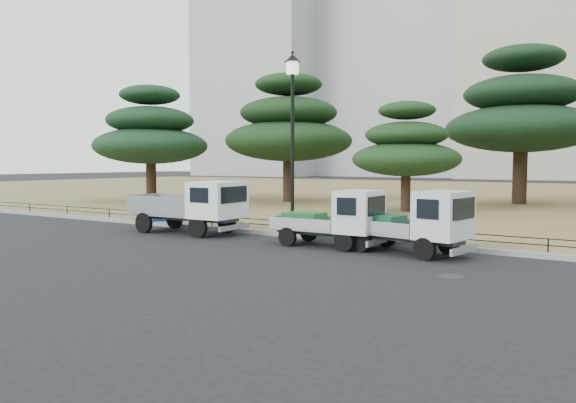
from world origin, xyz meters
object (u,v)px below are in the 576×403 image
Objects in this scene: truck_large at (192,204)px; truck_kei_front at (335,219)px; truck_kei_rear at (415,222)px; tarp_pile at (157,211)px; street_lamp at (292,112)px.

truck_kei_front is (5.98, -0.10, -0.19)m from truck_large.
truck_kei_rear is 12.30m from tarp_pile.
truck_large is 1.33× the size of truck_kei_front.
truck_large is 1.21× the size of truck_kei_rear.
truck_kei_front reaches higher than tarp_pile.
truck_kei_front is at bearing -10.60° from tarp_pile.
tarp_pile is (-3.60, 1.70, -0.54)m from truck_large.
truck_kei_rear reaches higher than truck_kei_front.
street_lamp is (-2.51, 1.53, 3.49)m from truck_kei_front.
truck_large is 4.02m from tarp_pile.
street_lamp is (-5.10, 1.54, 3.46)m from truck_kei_rear.
tarp_pile is at bearing -178.59° from truck_kei_rear.
street_lamp is 3.67× the size of tarp_pile.
truck_kei_rear is 0.59× the size of street_lamp.
truck_large reaches higher than truck_kei_rear.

